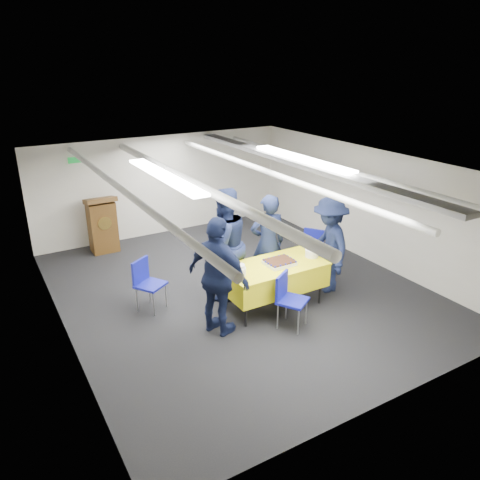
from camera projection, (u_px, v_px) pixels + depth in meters
name	position (u px, v px, depth m)	size (l,w,h in m)	color
ground	(239.00, 289.00, 8.52)	(7.00, 7.00, 0.00)	black
room_shell	(231.00, 187.00, 8.23)	(6.00, 7.00, 2.30)	beige
serving_table	(274.00, 276.00, 7.75)	(1.71, 0.89, 0.77)	black
sheet_cake	(280.00, 262.00, 7.66)	(0.48, 0.37, 0.09)	white
plate_stack_left	(239.00, 270.00, 7.28)	(0.22, 0.22, 0.18)	white
plate_stack_right	(312.00, 252.00, 7.95)	(0.23, 0.23, 0.18)	white
podium	(102.00, 224.00, 9.99)	(0.62, 0.53, 1.25)	brown
chair_near	(288.00, 295.00, 7.20)	(0.58, 0.58, 0.87)	gray
chair_right	(312.00, 247.00, 8.99)	(0.58, 0.58, 0.87)	gray
chair_left	(146.00, 279.00, 7.70)	(0.58, 0.58, 0.87)	gray
sailor_a	(268.00, 243.00, 8.25)	(0.65, 0.42, 1.77)	black
sailor_b	(224.00, 245.00, 7.91)	(0.96, 0.75, 1.97)	black
sailor_c	(218.00, 277.00, 6.88)	(1.09, 0.45, 1.85)	black
sailor_d	(329.00, 245.00, 8.22)	(1.12, 0.64, 1.73)	black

